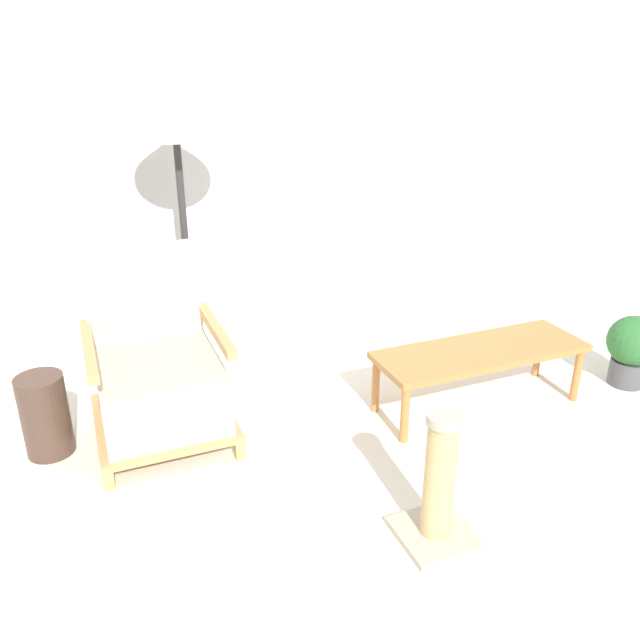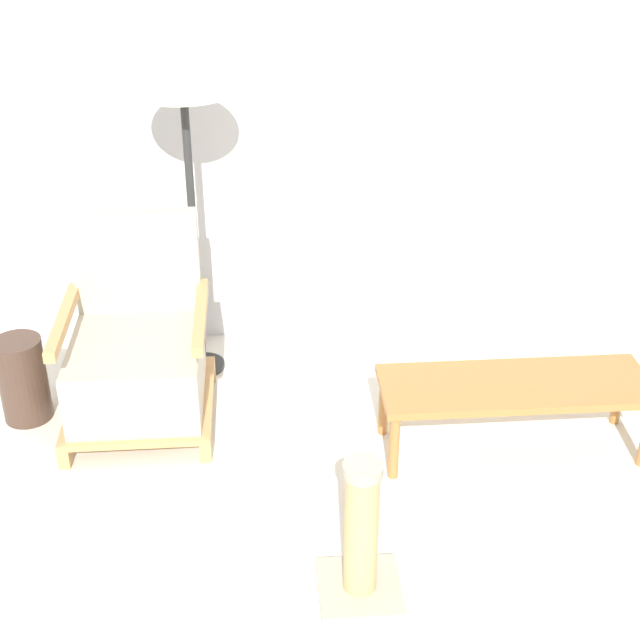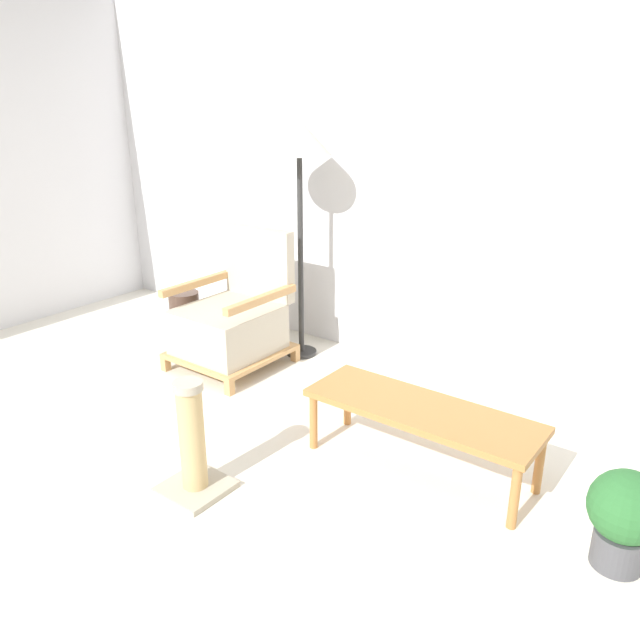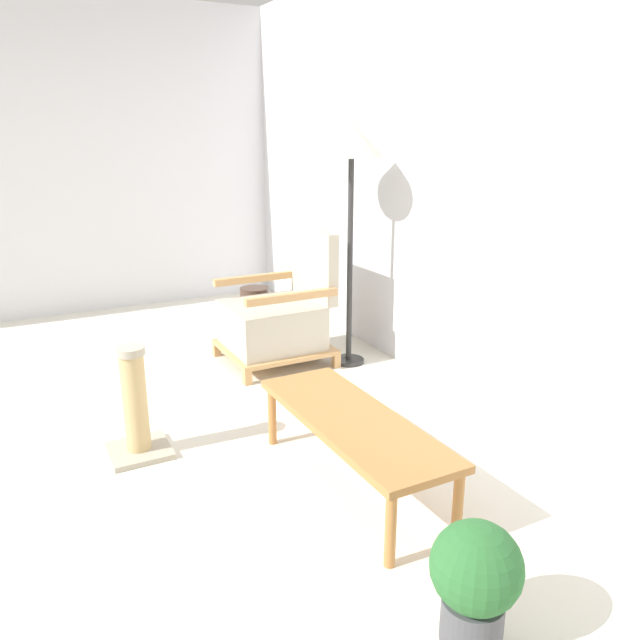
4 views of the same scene
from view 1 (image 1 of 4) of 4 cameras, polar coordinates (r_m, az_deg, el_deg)
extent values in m
plane|color=silver|center=(2.49, 12.32, -24.94)|extent=(14.00, 14.00, 0.00)
cube|color=silver|center=(3.86, -6.40, 15.82)|extent=(8.00, 0.06, 2.70)
cube|color=tan|center=(3.08, -18.79, -13.63)|extent=(0.05, 0.05, 0.09)
cube|color=tan|center=(3.14, -7.32, -11.66)|extent=(0.05, 0.05, 0.09)
cube|color=tan|center=(3.65, -19.67, -7.62)|extent=(0.05, 0.05, 0.09)
cube|color=tan|center=(3.70, -10.10, -6.09)|extent=(0.05, 0.05, 0.09)
cube|color=tan|center=(3.34, -14.10, -8.64)|extent=(0.67, 0.72, 0.03)
cube|color=#BCB29E|center=(3.24, -14.33, -6.26)|extent=(0.59, 0.62, 0.31)
cube|color=#BCB29E|center=(3.38, -15.89, 2.43)|extent=(0.59, 0.08, 0.50)
cube|color=tan|center=(3.12, -20.38, -2.54)|extent=(0.05, 0.66, 0.05)
cube|color=tan|center=(3.18, -9.47, -0.87)|extent=(0.05, 0.66, 0.05)
cylinder|color=#2D2D2D|center=(3.82, -11.12, -5.79)|extent=(0.22, 0.22, 0.03)
cylinder|color=#2D2D2D|center=(3.54, -12.00, 4.46)|extent=(0.04, 0.04, 1.41)
cone|color=beige|center=(3.37, -13.19, 17.74)|extent=(0.43, 0.43, 0.23)
cube|color=#B2753D|center=(3.52, 14.51, -2.80)|extent=(1.19, 0.40, 0.04)
cylinder|color=#B2753D|center=(3.21, 7.76, -8.53)|extent=(0.04, 0.04, 0.32)
cylinder|color=#B2753D|center=(3.83, 22.43, -4.67)|extent=(0.04, 0.04, 0.32)
cylinder|color=#B2753D|center=(3.45, 5.11, -5.96)|extent=(0.04, 0.04, 0.32)
cylinder|color=#B2753D|center=(4.03, 19.32, -2.76)|extent=(0.04, 0.04, 0.32)
cylinder|color=#473328|center=(3.35, -23.84, -7.97)|extent=(0.23, 0.23, 0.42)
cylinder|color=#4C4C51|center=(4.18, 26.25, -4.27)|extent=(0.20, 0.20, 0.16)
sphere|color=#2D6B33|center=(4.09, 26.75, -1.71)|extent=(0.30, 0.30, 0.30)
cube|color=#B2A893|center=(2.75, 10.41, -18.64)|extent=(0.30, 0.30, 0.03)
cylinder|color=tan|center=(2.58, 10.85, -14.11)|extent=(0.12, 0.12, 0.51)
cylinder|color=#B2A893|center=(2.42, 11.34, -8.88)|extent=(0.14, 0.14, 0.04)
camera|label=2|loc=(1.28, 116.91, 20.82)|focal=50.00mm
camera|label=3|loc=(3.22, 69.51, 8.54)|focal=35.00mm
camera|label=4|loc=(4.35, 53.63, 11.11)|focal=35.00mm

